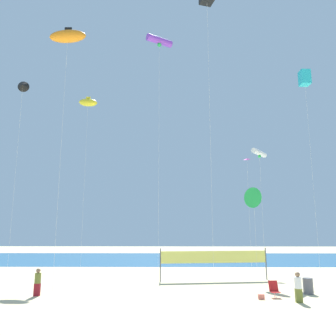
% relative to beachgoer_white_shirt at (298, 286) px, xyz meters
% --- Properties ---
extents(ground_plane, '(120.00, 120.00, 0.00)m').
position_rel_beachgoer_white_shirt_xyz_m(ground_plane, '(-6.32, -2.53, -0.84)').
color(ground_plane, beige).
extents(ocean_band, '(120.00, 20.00, 0.01)m').
position_rel_beachgoer_white_shirt_xyz_m(ocean_band, '(-6.32, 26.54, -0.83)').
color(ocean_band, '#28608C').
rests_on(ocean_band, ground).
extents(beachgoer_white_shirt, '(0.36, 0.36, 1.56)m').
position_rel_beachgoer_white_shirt_xyz_m(beachgoer_white_shirt, '(0.00, 0.00, 0.00)').
color(beachgoer_white_shirt, olive).
rests_on(beachgoer_white_shirt, ground).
extents(beachgoer_olive_shirt, '(0.36, 0.36, 1.56)m').
position_rel_beachgoer_white_shirt_xyz_m(beachgoer_olive_shirt, '(-14.64, 1.55, -0.00)').
color(beachgoer_olive_shirt, maroon).
rests_on(beachgoer_olive_shirt, ground).
extents(folding_beach_chair, '(0.52, 0.65, 0.89)m').
position_rel_beachgoer_white_shirt_xyz_m(folding_beach_chair, '(-0.89, 1.37, -0.37)').
color(folding_beach_chair, red).
rests_on(folding_beach_chair, ground).
extents(trash_barrel, '(0.58, 0.58, 0.92)m').
position_rel_beachgoer_white_shirt_xyz_m(trash_barrel, '(1.46, 2.38, -0.37)').
color(trash_barrel, '#595960').
rests_on(trash_barrel, ground).
extents(volleyball_net, '(8.30, 1.16, 2.40)m').
position_rel_beachgoer_white_shirt_xyz_m(volleyball_net, '(-3.52, 7.66, 0.80)').
color(volleyball_net, '#4C4C51').
rests_on(volleyball_net, ground).
extents(beach_handbag, '(0.34, 0.17, 0.27)m').
position_rel_beachgoer_white_shirt_xyz_m(beach_handbag, '(-1.79, 0.83, -0.70)').
color(beach_handbag, '#EA7260').
rests_on(beach_handbag, ground).
extents(kite_green_delta, '(1.31, 1.38, 7.05)m').
position_rel_beachgoer_white_shirt_xyz_m(kite_green_delta, '(-0.34, 7.32, 5.41)').
color(kite_green_delta, silver).
rests_on(kite_green_delta, ground).
extents(kite_orange_inflatable, '(2.57, 1.01, 17.49)m').
position_rel_beachgoer_white_shirt_xyz_m(kite_orange_inflatable, '(-13.86, 1.89, 15.98)').
color(kite_orange_inflatable, silver).
rests_on(kite_orange_inflatable, ground).
extents(kite_black_delta, '(1.09, 0.69, 17.13)m').
position_rel_beachgoer_white_shirt_xyz_m(kite_black_delta, '(-20.24, 9.27, 15.75)').
color(kite_black_delta, silver).
rests_on(kite_black_delta, ground).
extents(kite_yellow_inflatable, '(2.49, 1.65, 17.21)m').
position_rel_beachgoer_white_shirt_xyz_m(kite_yellow_inflatable, '(-15.33, 13.31, 15.74)').
color(kite_yellow_inflatable, silver).
rests_on(kite_yellow_inflatable, ground).
extents(kite_cyan_box, '(0.85, 0.85, 17.23)m').
position_rel_beachgoer_white_shirt_xyz_m(kite_cyan_box, '(4.64, 7.95, 15.72)').
color(kite_cyan_box, silver).
rests_on(kite_cyan_box, ground).
extents(kite_magenta_diamond, '(0.79, 0.80, 11.19)m').
position_rel_beachgoer_white_shirt_xyz_m(kite_magenta_diamond, '(1.07, 15.23, 10.03)').
color(kite_magenta_diamond, silver).
rests_on(kite_magenta_diamond, ground).
extents(kite_white_tube, '(1.90, 2.31, 10.93)m').
position_rel_beachgoer_white_shirt_xyz_m(kite_white_tube, '(1.25, 10.97, 9.84)').
color(kite_white_tube, silver).
rests_on(kite_white_tube, ground).
extents(kite_violet_tube, '(2.53, 1.88, 21.78)m').
position_rel_beachgoer_white_shirt_xyz_m(kite_violet_tube, '(-7.92, 10.04, 20.57)').
color(kite_violet_tube, silver).
rests_on(kite_violet_tube, ground).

